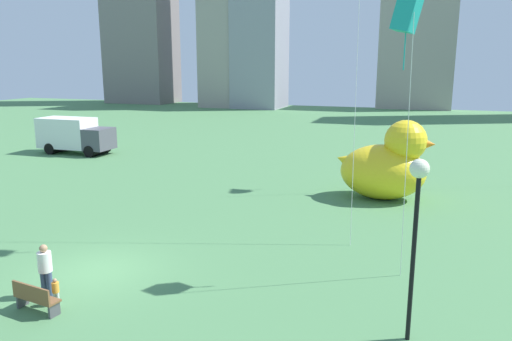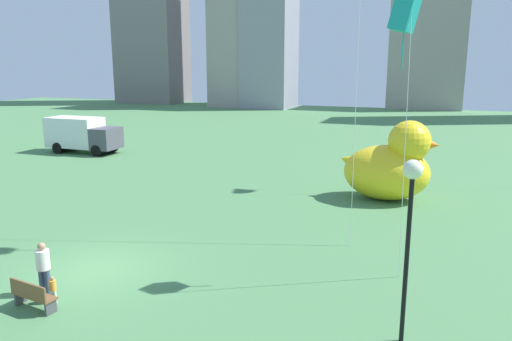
% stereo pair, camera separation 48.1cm
% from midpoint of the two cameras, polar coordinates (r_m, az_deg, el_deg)
% --- Properties ---
extents(ground_plane, '(140.00, 140.00, 0.00)m').
position_cam_midpoint_polar(ground_plane, '(18.46, -18.62, -11.01)').
color(ground_plane, '#4A7D4D').
extents(park_bench, '(1.55, 0.65, 0.90)m').
position_cam_midpoint_polar(park_bench, '(16.14, -25.08, -13.21)').
color(park_bench, brown).
rests_on(park_bench, ground).
extents(person_adult, '(0.42, 0.42, 1.71)m').
position_cam_midpoint_polar(person_adult, '(16.80, -24.04, -10.32)').
color(person_adult, '#38476B').
rests_on(person_adult, ground).
extents(person_child, '(0.21, 0.21, 0.86)m').
position_cam_midpoint_polar(person_child, '(16.32, -23.04, -12.71)').
color(person_child, silver).
rests_on(person_child, ground).
extents(giant_inflatable_duck, '(5.15, 3.31, 4.27)m').
position_cam_midpoint_polar(giant_inflatable_duck, '(26.88, 14.43, 0.57)').
color(giant_inflatable_duck, yellow).
rests_on(giant_inflatable_duck, ground).
extents(lamppost, '(0.48, 0.48, 4.84)m').
position_cam_midpoint_polar(lamppost, '(12.72, 17.18, -3.60)').
color(lamppost, black).
rests_on(lamppost, ground).
extents(box_truck, '(6.09, 2.46, 2.85)m').
position_cam_midpoint_polar(box_truck, '(42.23, -20.65, 3.82)').
color(box_truck, white).
rests_on(box_truck, ground).
extents(city_skyline, '(81.69, 19.23, 40.05)m').
position_cam_midpoint_polar(city_skyline, '(83.79, 4.80, 18.08)').
color(city_skyline, gray).
rests_on(city_skyline, ground).
extents(kite_teal, '(0.97, 0.80, 9.23)m').
position_cam_midpoint_polar(kite_teal, '(16.22, 16.27, 16.99)').
color(kite_teal, silver).
rests_on(kite_teal, ground).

